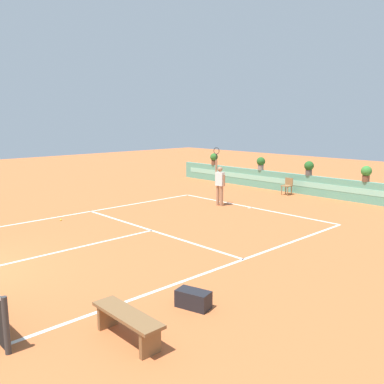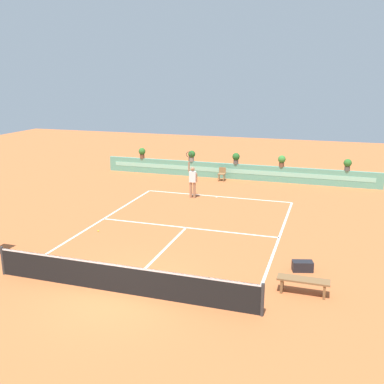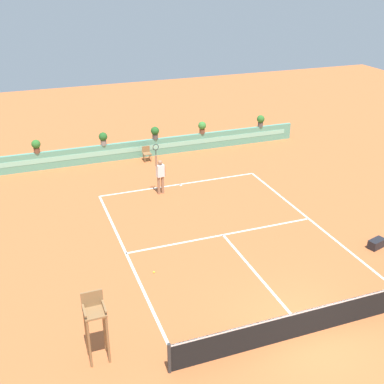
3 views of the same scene
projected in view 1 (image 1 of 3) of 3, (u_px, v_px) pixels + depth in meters
ground_plane at (142, 233)px, 13.99m from camera, size 60.00×60.00×0.00m
court_lines at (159, 229)px, 14.48m from camera, size 8.32×11.94×0.01m
back_wall_barrier at (307, 185)px, 20.93m from camera, size 18.00×0.21×1.00m
ball_kid_chair at (287, 185)px, 20.93m from camera, size 0.44×0.44×0.85m
bench_courtside at (127, 320)px, 7.13m from camera, size 1.60×0.44×0.51m
gear_bag at (193, 299)px, 8.42m from camera, size 0.77×0.54×0.36m
tennis_player at (220, 182)px, 18.19m from camera, size 0.62×0.27×2.58m
tennis_ball_near_baseline at (61, 220)px, 15.62m from camera, size 0.07×0.07×0.07m
potted_plant_left at (261, 163)px, 22.88m from camera, size 0.48×0.48×0.72m
potted_plant_centre at (309, 167)px, 20.73m from camera, size 0.48×0.48×0.72m
potted_plant_far_left at (214, 158)px, 25.46m from camera, size 0.48×0.48×0.72m
potted_plant_right at (366, 173)px, 18.64m from camera, size 0.48×0.48×0.72m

